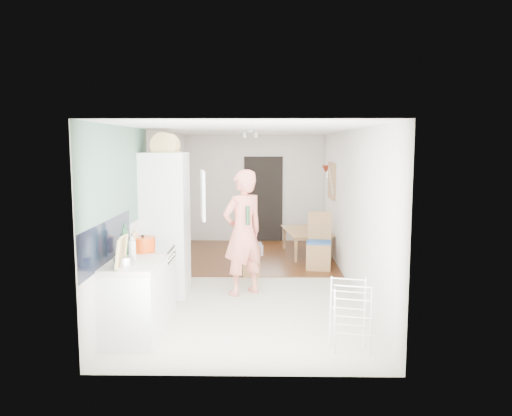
{
  "coord_description": "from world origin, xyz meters",
  "views": [
    {
      "loc": [
        0.21,
        -8.16,
        2.25
      ],
      "look_at": [
        0.08,
        0.2,
        1.2
      ],
      "focal_mm": 35.0,
      "sensor_mm": 36.0,
      "label": 1
    }
  ],
  "objects_px": {
    "person": "(243,221)",
    "stool": "(251,265)",
    "dining_table": "(307,245)",
    "dining_chair": "(319,241)",
    "drying_rack": "(350,316)"
  },
  "relations": [
    {
      "from": "person",
      "to": "stool",
      "type": "relative_size",
      "value": 5.7
    },
    {
      "from": "person",
      "to": "stool",
      "type": "distance_m",
      "value": 1.42
    },
    {
      "from": "dining_chair",
      "to": "stool",
      "type": "relative_size",
      "value": 2.64
    },
    {
      "from": "person",
      "to": "drying_rack",
      "type": "xyz_separation_m",
      "value": [
        1.26,
        -2.11,
        -0.73
      ]
    },
    {
      "from": "dining_chair",
      "to": "dining_table",
      "type": "bearing_deg",
      "value": 103.83
    },
    {
      "from": "stool",
      "to": "drying_rack",
      "type": "xyz_separation_m",
      "value": [
        1.18,
        -3.18,
        0.2
      ]
    },
    {
      "from": "dining_table",
      "to": "dining_chair",
      "type": "bearing_deg",
      "value": 178.08
    },
    {
      "from": "stool",
      "to": "drying_rack",
      "type": "height_order",
      "value": "drying_rack"
    },
    {
      "from": "person",
      "to": "dining_table",
      "type": "bearing_deg",
      "value": -151.08
    },
    {
      "from": "person",
      "to": "drying_rack",
      "type": "height_order",
      "value": "person"
    },
    {
      "from": "person",
      "to": "dining_chair",
      "type": "distance_m",
      "value": 2.12
    },
    {
      "from": "dining_table",
      "to": "stool",
      "type": "relative_size",
      "value": 3.2
    },
    {
      "from": "dining_table",
      "to": "stool",
      "type": "distance_m",
      "value": 2.01
    },
    {
      "from": "drying_rack",
      "to": "person",
      "type": "bearing_deg",
      "value": 134.0
    },
    {
      "from": "person",
      "to": "drying_rack",
      "type": "bearing_deg",
      "value": 83.72
    }
  ]
}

